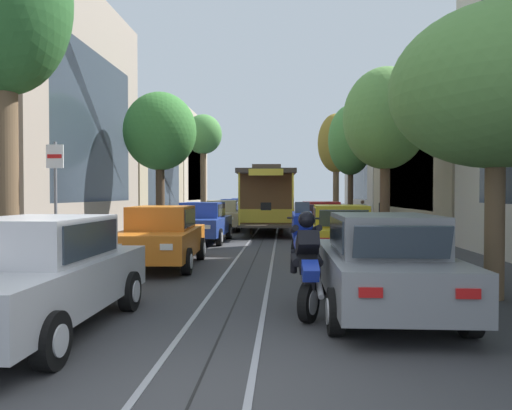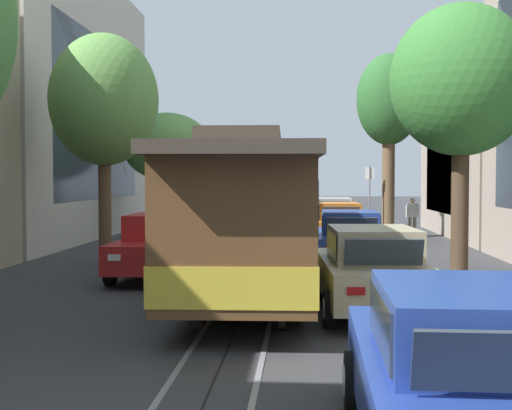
# 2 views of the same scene
# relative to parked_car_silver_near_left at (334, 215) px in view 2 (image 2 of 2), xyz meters

# --- Properties ---
(ground_plane) EXTENTS (160.00, 160.00, 0.00)m
(ground_plane) POSITION_rel_parked_car_silver_near_left_xyz_m (2.53, 17.04, -0.80)
(ground_plane) COLOR #38383A
(trolley_track_rails) EXTENTS (1.14, 56.02, 0.01)m
(trolley_track_rails) POSITION_rel_parked_car_silver_near_left_xyz_m (2.53, 19.84, -0.79)
(trolley_track_rails) COLOR gray
(trolley_track_rails) RESTS_ON ground
(parked_car_silver_near_left) EXTENTS (2.00, 4.36, 1.58)m
(parked_car_silver_near_left) POSITION_rel_parked_car_silver_near_left_xyz_m (0.00, 0.00, 0.00)
(parked_car_silver_near_left) COLOR #B7B7BC
(parked_car_silver_near_left) RESTS_ON ground
(parked_car_orange_second_left) EXTENTS (2.14, 4.42, 1.58)m
(parked_car_orange_second_left) POSITION_rel_parked_car_silver_near_left_xyz_m (0.16, 6.15, 0.00)
(parked_car_orange_second_left) COLOR orange
(parked_car_orange_second_left) RESTS_ON ground
(parked_car_blue_mid_left) EXTENTS (2.06, 4.39, 1.58)m
(parked_car_blue_mid_left) POSITION_rel_parked_car_silver_near_left_xyz_m (0.16, 12.66, 0.00)
(parked_car_blue_mid_left) COLOR #233D93
(parked_car_blue_mid_left) RESTS_ON ground
(parked_car_beige_fourth_left) EXTENTS (2.14, 4.42, 1.58)m
(parked_car_beige_fourth_left) POSITION_rel_parked_car_silver_near_left_xyz_m (0.18, 18.95, 0.00)
(parked_car_beige_fourth_left) COLOR #C1B28E
(parked_car_beige_fourth_left) RESTS_ON ground
(parked_car_blue_fifth_left) EXTENTS (2.06, 4.38, 1.58)m
(parked_car_blue_fifth_left) POSITION_rel_parked_car_silver_near_left_xyz_m (0.05, 25.78, 0.00)
(parked_car_blue_fifth_left) COLOR #233D93
(parked_car_blue_fifth_left) RESTS_ON ground
(parked_car_grey_near_right) EXTENTS (2.01, 4.36, 1.58)m
(parked_car_grey_near_right) POSITION_rel_parked_car_silver_near_left_xyz_m (4.97, 1.39, 0.00)
(parked_car_grey_near_right) COLOR slate
(parked_car_grey_near_right) RESTS_ON ground
(parked_car_yellow_second_right) EXTENTS (2.12, 4.41, 1.58)m
(parked_car_yellow_second_right) POSITION_rel_parked_car_silver_near_left_xyz_m (5.03, 7.86, 0.00)
(parked_car_yellow_second_right) COLOR gold
(parked_car_yellow_second_right) RESTS_ON ground
(parked_car_red_mid_right) EXTENTS (2.01, 4.36, 1.58)m
(parked_car_red_mid_right) POSITION_rel_parked_car_silver_near_left_xyz_m (4.99, 14.74, 0.00)
(parked_car_red_mid_right) COLOR red
(parked_car_red_mid_right) RESTS_ON ground
(street_tree_kerb_left_near) EXTENTS (2.65, 2.47, 7.60)m
(street_tree_kerb_left_near) POSITION_rel_parked_car_silver_near_left_xyz_m (-2.09, 2.79, 4.75)
(street_tree_kerb_left_near) COLOR brown
(street_tree_kerb_left_near) RESTS_ON ground
(street_tree_kerb_left_second) EXTENTS (3.30, 2.96, 6.52)m
(street_tree_kerb_left_second) POSITION_rel_parked_car_silver_near_left_xyz_m (-2.22, 15.29, 3.91)
(street_tree_kerb_left_second) COLOR #4C3826
(street_tree_kerb_left_second) RESTS_ON ground
(street_tree_kerb_right_near) EXTENTS (3.75, 4.08, 5.25)m
(street_tree_kerb_right_near) POSITION_rel_parked_car_silver_near_left_xyz_m (7.19, 2.53, 2.99)
(street_tree_kerb_right_near) COLOR brown
(street_tree_kerb_right_near) RESTS_ON ground
(street_tree_kerb_right_second) EXTENTS (3.14, 3.21, 6.64)m
(street_tree_kerb_right_second) POSITION_rel_parked_car_silver_near_left_xyz_m (7.18, 11.98, 3.90)
(street_tree_kerb_right_second) COLOR brown
(street_tree_kerb_right_second) RESTS_ON ground
(cable_car_trolley) EXTENTS (2.78, 9.17, 3.28)m
(cable_car_trolley) POSITION_rel_parked_car_silver_near_left_xyz_m (2.53, 18.42, 0.86)
(cable_car_trolley) COLOR brown
(cable_car_trolley) RESTS_ON ground
(motorcycle_with_rider) EXTENTS (0.54, 1.88, 1.77)m
(motorcycle_with_rider) POSITION_rel_parked_car_silver_near_left_xyz_m (3.73, 1.20, 0.13)
(motorcycle_with_rider) COLOR black
(motorcycle_with_rider) RESTS_ON ground
(pedestrian_on_left_pavement) EXTENTS (0.55, 0.36, 1.64)m
(pedestrian_on_left_pavement) POSITION_rel_parked_car_silver_near_left_xyz_m (-3.20, 2.04, 0.13)
(pedestrian_on_left_pavement) COLOR slate
(pedestrian_on_left_pavement) RESTS_ON ground
(fire_hydrant) EXTENTS (0.40, 0.22, 0.84)m
(fire_hydrant) POSITION_rel_parked_car_silver_near_left_xyz_m (6.38, 4.33, -0.38)
(fire_hydrant) COLOR #B2B2B7
(fire_hydrant) RESTS_ON ground
(street_sign_post) EXTENTS (0.36, 0.07, 2.97)m
(street_sign_post) POSITION_rel_parked_car_silver_near_left_xyz_m (-1.28, 3.24, 1.04)
(street_sign_post) COLOR slate
(street_sign_post) RESTS_ON ground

